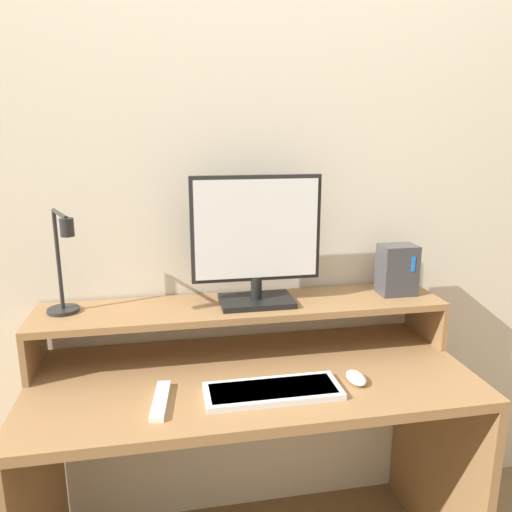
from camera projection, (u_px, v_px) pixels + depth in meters
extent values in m
cube|color=beige|center=(235.00, 186.00, 1.69)|extent=(6.00, 0.05, 2.50)
cube|color=olive|center=(252.00, 378.00, 1.51)|extent=(1.32, 0.58, 0.03)
cube|color=olive|center=(39.00, 507.00, 1.48)|extent=(0.03, 0.58, 0.69)
cube|color=olive|center=(437.00, 456.00, 1.72)|extent=(0.03, 0.58, 0.69)
cube|color=olive|center=(34.00, 346.00, 1.53)|extent=(0.02, 0.26, 0.14)
cube|color=olive|center=(425.00, 317.00, 1.76)|extent=(0.02, 0.26, 0.14)
cube|color=olive|center=(243.00, 307.00, 1.63)|extent=(1.32, 0.26, 0.02)
cube|color=black|center=(256.00, 301.00, 1.62)|extent=(0.24, 0.15, 0.02)
cylinder|color=black|center=(256.00, 287.00, 1.61)|extent=(0.04, 0.04, 0.07)
cube|color=black|center=(256.00, 229.00, 1.57)|extent=(0.41, 0.02, 0.34)
cube|color=silver|center=(257.00, 229.00, 1.56)|extent=(0.39, 0.01, 0.31)
cylinder|color=black|center=(63.00, 310.00, 1.55)|extent=(0.10, 0.10, 0.01)
cylinder|color=black|center=(58.00, 260.00, 1.51)|extent=(0.01, 0.01, 0.31)
cylinder|color=black|center=(59.00, 214.00, 1.41)|extent=(0.07, 0.16, 0.01)
cylinder|color=black|center=(67.00, 227.00, 1.34)|extent=(0.04, 0.04, 0.05)
cube|color=#3D3D42|center=(397.00, 270.00, 1.70)|extent=(0.12, 0.09, 0.17)
cube|color=#1972F2|center=(413.00, 264.00, 1.66)|extent=(0.01, 0.00, 0.05)
cube|color=silver|center=(273.00, 391.00, 1.39)|extent=(0.38, 0.14, 0.02)
cube|color=#AFAFB3|center=(273.00, 389.00, 1.39)|extent=(0.35, 0.11, 0.01)
ellipsoid|color=white|center=(356.00, 378.00, 1.45)|extent=(0.05, 0.09, 0.03)
cube|color=white|center=(161.00, 400.00, 1.34)|extent=(0.06, 0.19, 0.02)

